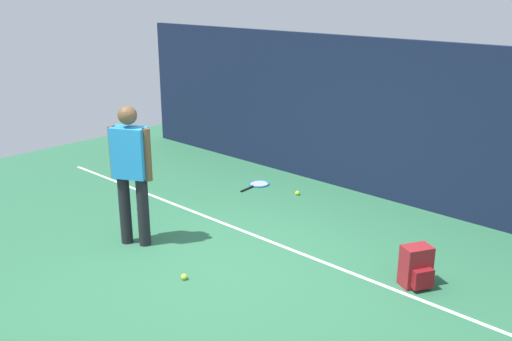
{
  "coord_description": "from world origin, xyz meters",
  "views": [
    {
      "loc": [
        4.17,
        -4.08,
        2.98
      ],
      "look_at": [
        0.0,
        0.4,
        1.0
      ],
      "focal_mm": 39.99,
      "sensor_mm": 36.0,
      "label": 1
    }
  ],
  "objects_px": {
    "tennis_ball_by_fence": "(184,277)",
    "tennis_racket": "(258,184)",
    "tennis_player": "(131,168)",
    "backpack": "(417,267)",
    "tennis_ball_near_player": "(297,193)"
  },
  "relations": [
    {
      "from": "tennis_player",
      "to": "tennis_ball_by_fence",
      "type": "xyz_separation_m",
      "value": [
        1.12,
        -0.19,
        -0.93
      ]
    },
    {
      "from": "backpack",
      "to": "tennis_ball_near_player",
      "type": "xyz_separation_m",
      "value": [
        -2.61,
        1.28,
        -0.18
      ]
    },
    {
      "from": "tennis_racket",
      "to": "backpack",
      "type": "bearing_deg",
      "value": -115.34
    },
    {
      "from": "tennis_ball_by_fence",
      "to": "tennis_racket",
      "type": "bearing_deg",
      "value": 118.27
    },
    {
      "from": "tennis_ball_by_fence",
      "to": "backpack",
      "type": "bearing_deg",
      "value": 39.97
    },
    {
      "from": "tennis_racket",
      "to": "backpack",
      "type": "relative_size",
      "value": 1.42
    },
    {
      "from": "tennis_ball_near_player",
      "to": "tennis_ball_by_fence",
      "type": "relative_size",
      "value": 1.0
    },
    {
      "from": "tennis_racket",
      "to": "tennis_ball_near_player",
      "type": "distance_m",
      "value": 0.75
    },
    {
      "from": "tennis_player",
      "to": "backpack",
      "type": "relative_size",
      "value": 3.86
    },
    {
      "from": "backpack",
      "to": "tennis_ball_by_fence",
      "type": "bearing_deg",
      "value": 158.6
    },
    {
      "from": "backpack",
      "to": "tennis_ball_near_player",
      "type": "height_order",
      "value": "backpack"
    },
    {
      "from": "backpack",
      "to": "tennis_player",
      "type": "bearing_deg",
      "value": 143.29
    },
    {
      "from": "tennis_player",
      "to": "backpack",
      "type": "xyz_separation_m",
      "value": [
        2.99,
        1.37,
        -0.76
      ]
    },
    {
      "from": "tennis_racket",
      "to": "tennis_ball_by_fence",
      "type": "height_order",
      "value": "tennis_ball_by_fence"
    },
    {
      "from": "tennis_player",
      "to": "backpack",
      "type": "bearing_deg",
      "value": 177.42
    }
  ]
}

